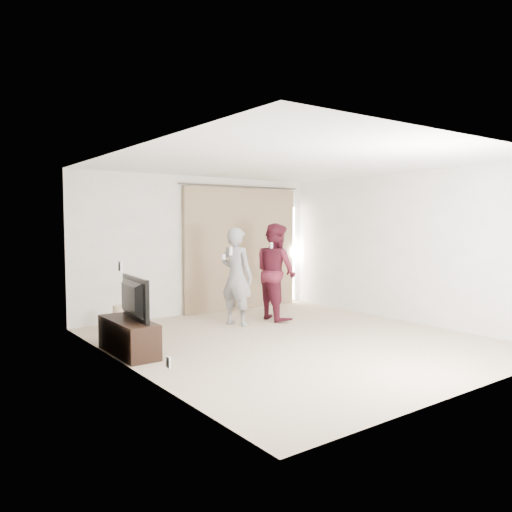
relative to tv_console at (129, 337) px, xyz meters
The scene contains 10 objects.
floor 2.39m from the tv_console, 17.74° to the right, with size 5.50×5.50×0.00m, color #BBA88C.
wall_back 3.22m from the tv_console, 41.80° to the left, with size 5.00×0.04×2.60m, color white.
wall_left 1.32m from the tv_console, 107.96° to the right, with size 0.04×5.50×2.60m.
ceiling 3.36m from the tv_console, 17.74° to the right, with size 5.00×5.50×0.01m, color silver.
curtain 3.86m from the tv_console, 31.60° to the left, with size 2.80×0.11×2.46m.
tv_console is the anchor object (origin of this frame).
tv 0.51m from the tv_console, ahead, with size 0.98×0.13×0.57m, color black.
scratching_post 1.48m from the tv_console, 74.33° to the left, with size 0.31×0.31×0.41m.
person_man 2.37m from the tv_console, 17.50° to the left, with size 0.58×0.70×1.65m.
person_woman 3.16m from the tv_console, 12.63° to the left, with size 0.72×0.89×1.72m.
Camera 1 is at (-4.74, -5.51, 1.75)m, focal length 35.00 mm.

